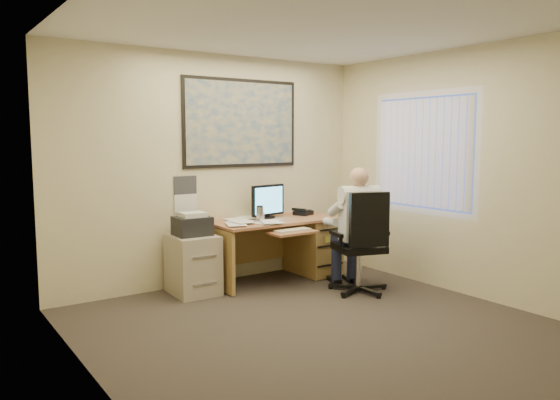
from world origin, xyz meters
TOP-DOWN VIEW (x-y plane):
  - room_shell at (0.00, 0.00)m, footprint 4.00×4.50m
  - desk at (0.94, 1.90)m, footprint 1.60×0.97m
  - world_map at (0.36, 2.23)m, footprint 1.56×0.03m
  - wall_calendar at (-0.39, 2.24)m, footprint 0.28×0.01m
  - window_blinds at (1.97, 0.80)m, footprint 0.06×1.40m
  - filing_cabinet at (-0.46, 1.92)m, footprint 0.49×0.58m
  - office_chair at (1.12, 0.88)m, footprint 0.86×0.86m
  - person at (1.10, 0.96)m, footprint 0.79×0.95m

SIDE VIEW (x-z plane):
  - office_chair at x=1.12m, z-range -0.24..0.91m
  - filing_cabinet at x=-0.46m, z-range -0.07..0.85m
  - desk at x=0.94m, z-range -0.13..1.02m
  - person at x=1.10m, z-range 0.00..1.40m
  - wall_calendar at x=-0.39m, z-range 0.87..1.29m
  - room_shell at x=0.00m, z-range 0.00..2.70m
  - window_blinds at x=1.97m, z-range 0.90..2.20m
  - world_map at x=0.36m, z-range 1.37..2.43m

